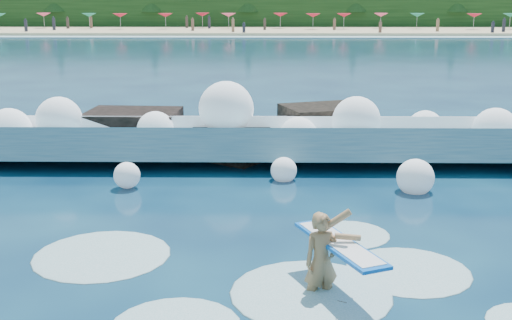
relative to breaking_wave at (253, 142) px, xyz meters
name	(u,v)px	position (x,y,z in m)	size (l,w,h in m)	color
ground	(174,249)	(-1.35, -6.73, -0.55)	(200.00, 200.00, 0.00)	#071F3C
beach	(253,31)	(-1.35, 71.27, -0.35)	(140.00, 20.00, 0.40)	tan
wet_band	(251,37)	(-1.35, 60.27, -0.51)	(140.00, 5.00, 0.08)	silver
treeline	(254,12)	(-1.35, 81.27, 1.95)	(140.00, 4.00, 5.00)	black
breaking_wave	(253,142)	(0.00, 0.00, 0.00)	(18.18, 2.82, 1.57)	teal
rock_cluster	(221,136)	(-0.99, 1.00, -0.05)	(8.48, 3.66, 1.58)	black
surfer_with_board	(326,258)	(1.29, -8.51, 0.04)	(1.32, 2.80, 1.59)	#A5784D
wave_spray	(248,126)	(-0.13, -0.18, 0.49)	(14.91, 4.58, 2.33)	white
surf_foam	(265,278)	(0.35, -7.98, -0.55)	(8.78, 5.48, 0.13)	silver
beach_umbrellas	(255,15)	(-1.07, 72.89, 1.70)	(111.71, 6.48, 0.50)	#EB4571
beachgoers	(272,24)	(1.26, 68.52, 0.59)	(87.55, 11.95, 1.93)	#3F332D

